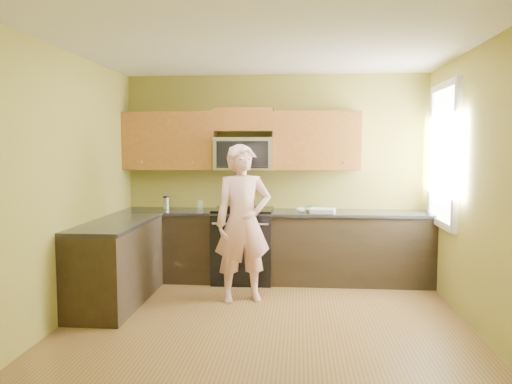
# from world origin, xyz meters

# --- Properties ---
(floor) EXTENTS (4.00, 4.00, 0.00)m
(floor) POSITION_xyz_m (0.00, 0.00, 0.00)
(floor) COLOR brown
(floor) RESTS_ON ground
(ceiling) EXTENTS (4.00, 4.00, 0.00)m
(ceiling) POSITION_xyz_m (0.00, 0.00, 2.70)
(ceiling) COLOR white
(ceiling) RESTS_ON ground
(wall_back) EXTENTS (4.00, 0.00, 4.00)m
(wall_back) POSITION_xyz_m (0.00, 2.00, 1.35)
(wall_back) COLOR olive
(wall_back) RESTS_ON ground
(wall_front) EXTENTS (4.00, 0.00, 4.00)m
(wall_front) POSITION_xyz_m (0.00, -2.00, 1.35)
(wall_front) COLOR olive
(wall_front) RESTS_ON ground
(wall_left) EXTENTS (0.00, 4.00, 4.00)m
(wall_left) POSITION_xyz_m (-2.00, 0.00, 1.35)
(wall_left) COLOR olive
(wall_left) RESTS_ON ground
(wall_right) EXTENTS (0.00, 4.00, 4.00)m
(wall_right) POSITION_xyz_m (2.00, 0.00, 1.35)
(wall_right) COLOR olive
(wall_right) RESTS_ON ground
(cabinet_back_run) EXTENTS (4.00, 0.60, 0.88)m
(cabinet_back_run) POSITION_xyz_m (0.00, 1.70, 0.44)
(cabinet_back_run) COLOR black
(cabinet_back_run) RESTS_ON floor
(cabinet_left_run) EXTENTS (0.60, 1.60, 0.88)m
(cabinet_left_run) POSITION_xyz_m (-1.70, 0.60, 0.44)
(cabinet_left_run) COLOR black
(cabinet_left_run) RESTS_ON floor
(countertop_back) EXTENTS (4.00, 0.62, 0.04)m
(countertop_back) POSITION_xyz_m (0.00, 1.69, 0.90)
(countertop_back) COLOR black
(countertop_back) RESTS_ON cabinet_back_run
(countertop_left) EXTENTS (0.62, 1.60, 0.04)m
(countertop_left) POSITION_xyz_m (-1.69, 0.60, 0.90)
(countertop_left) COLOR black
(countertop_left) RESTS_ON cabinet_left_run
(stove) EXTENTS (0.76, 0.65, 0.95)m
(stove) POSITION_xyz_m (-0.40, 1.68, 0.47)
(stove) COLOR black
(stove) RESTS_ON floor
(microwave) EXTENTS (0.76, 0.40, 0.42)m
(microwave) POSITION_xyz_m (-0.40, 1.80, 1.45)
(microwave) COLOR silver
(microwave) RESTS_ON wall_back
(upper_cab_left) EXTENTS (1.22, 0.33, 0.75)m
(upper_cab_left) POSITION_xyz_m (-1.39, 1.83, 1.45)
(upper_cab_left) COLOR brown
(upper_cab_left) RESTS_ON wall_back
(upper_cab_right) EXTENTS (1.12, 0.33, 0.75)m
(upper_cab_right) POSITION_xyz_m (0.54, 1.83, 1.45)
(upper_cab_right) COLOR brown
(upper_cab_right) RESTS_ON wall_back
(upper_cab_over_mw) EXTENTS (0.76, 0.33, 0.30)m
(upper_cab_over_mw) POSITION_xyz_m (-0.40, 1.83, 2.10)
(upper_cab_over_mw) COLOR brown
(upper_cab_over_mw) RESTS_ON wall_back
(window) EXTENTS (0.06, 1.06, 1.66)m
(window) POSITION_xyz_m (1.98, 1.20, 1.65)
(window) COLOR white
(window) RESTS_ON wall_right
(woman) EXTENTS (0.75, 0.62, 1.78)m
(woman) POSITION_xyz_m (-0.31, 0.83, 0.89)
(woman) COLOR #F7817B
(woman) RESTS_ON floor
(frying_pan) EXTENTS (0.37, 0.50, 0.06)m
(frying_pan) POSITION_xyz_m (-0.48, 1.52, 0.95)
(frying_pan) COLOR black
(frying_pan) RESTS_ON stove
(butter_tub) EXTENTS (0.14, 0.14, 0.09)m
(butter_tub) POSITION_xyz_m (0.47, 1.69, 0.92)
(butter_tub) COLOR #FCFF43
(butter_tub) RESTS_ON countertop_back
(toast_slice) EXTENTS (0.11, 0.11, 0.01)m
(toast_slice) POSITION_xyz_m (0.62, 1.55, 0.93)
(toast_slice) COLOR #B27F47
(toast_slice) RESTS_ON countertop_back
(napkin_a) EXTENTS (0.14, 0.14, 0.06)m
(napkin_a) POSITION_xyz_m (0.34, 1.59, 0.95)
(napkin_a) COLOR silver
(napkin_a) RESTS_ON countertop_back
(napkin_b) EXTENTS (0.15, 0.15, 0.07)m
(napkin_b) POSITION_xyz_m (0.46, 1.66, 0.95)
(napkin_b) COLOR silver
(napkin_b) RESTS_ON countertop_back
(dish_towel) EXTENTS (0.34, 0.29, 0.05)m
(dish_towel) POSITION_xyz_m (0.62, 1.60, 0.95)
(dish_towel) COLOR white
(dish_towel) RESTS_ON countertop_back
(travel_mug) EXTENTS (0.09, 0.09, 0.17)m
(travel_mug) POSITION_xyz_m (-1.45, 1.81, 0.92)
(travel_mug) COLOR silver
(travel_mug) RESTS_ON countertop_back
(glass_b) EXTENTS (0.08, 0.08, 0.12)m
(glass_b) POSITION_xyz_m (-0.98, 1.78, 0.98)
(glass_b) COLOR silver
(glass_b) RESTS_ON countertop_back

